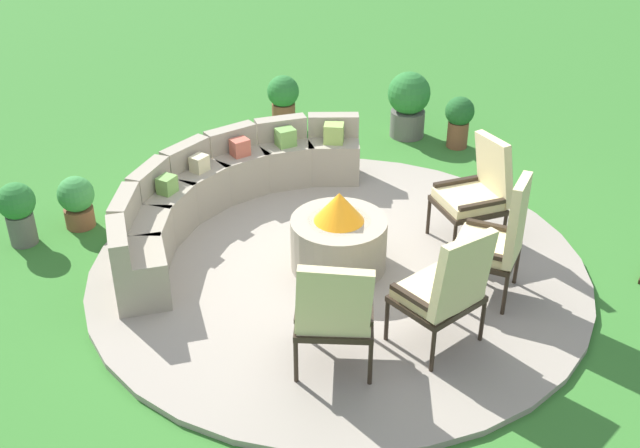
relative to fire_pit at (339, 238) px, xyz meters
name	(u,v)px	position (x,y,z in m)	size (l,w,h in m)	color
ground_plane	(338,271)	(0.00, 0.00, -0.36)	(24.00, 24.00, 0.00)	#387A2D
patio_circle	(338,268)	(0.00, 0.00, -0.33)	(4.62, 4.62, 0.06)	#9E9384
fire_pit	(339,238)	(0.00, 0.00, 0.00)	(0.89, 0.89, 0.77)	#9E937F
curved_stone_bench	(220,192)	(0.17, 1.48, -0.01)	(3.53, 1.45, 0.71)	#9E937F
lounge_chair_front_left	(334,310)	(-1.24, -0.67, 0.24)	(0.81, 0.81, 1.04)	#2D2319
lounge_chair_front_right	(447,288)	(-0.57, -1.28, 0.26)	(0.76, 0.72, 1.10)	#2D2319
lounge_chair_back_left	(498,238)	(0.30, -1.38, 0.28)	(0.62, 0.61, 1.16)	#2D2319
lounge_chair_back_right	(478,190)	(1.08, -0.90, 0.25)	(0.79, 0.82, 1.09)	#2D2319
potted_plant_1	(459,118)	(3.17, 0.11, 0.01)	(0.36, 0.36, 0.65)	brown
potted_plant_2	(77,200)	(-0.64, 2.69, -0.06)	(0.37, 0.37, 0.55)	brown
potted_plant_3	(18,210)	(-1.17, 2.93, 0.01)	(0.37, 0.37, 0.66)	#605B56
potted_plant_4	(283,98)	(2.56, 2.29, 0.04)	(0.41, 0.41, 0.70)	brown
potted_plant_5	(409,102)	(3.15, 0.79, 0.09)	(0.54, 0.54, 0.84)	#605B56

